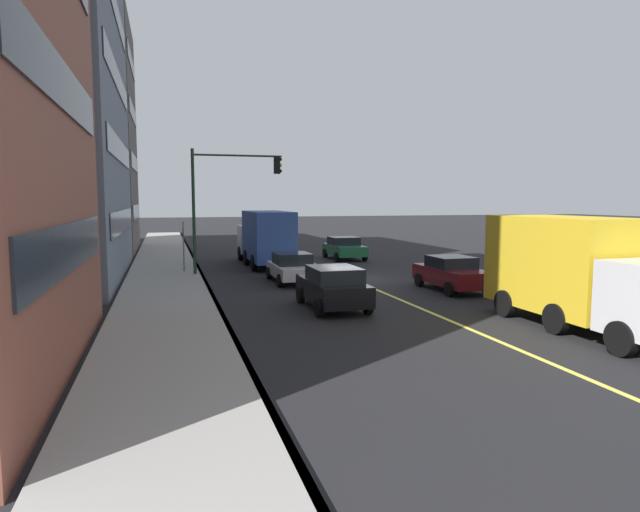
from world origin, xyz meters
TOP-DOWN VIEW (x-y plane):
  - ground at (0.00, 0.00)m, footprint 200.00×200.00m
  - sidewalk_slab at (0.00, 8.85)m, footprint 80.00×3.73m
  - curb_edge at (0.00, 7.06)m, footprint 80.00×0.16m
  - lane_stripe_center at (0.00, 0.00)m, footprint 80.00×0.16m
  - building_glass_right at (18.96, 17.43)m, footprint 11.12×13.10m
  - car_green at (8.77, -2.59)m, footprint 3.96×2.10m
  - car_maroon at (-4.35, -3.11)m, footprint 4.12×1.98m
  - car_white at (-0.23, 3.03)m, footprint 3.94×1.96m
  - car_black at (-6.75, 3.05)m, footprint 3.98×1.95m
  - truck_blue at (6.66, 3.08)m, footprint 8.12×2.39m
  - truck_yellow at (-11.66, -3.29)m, footprint 7.05×2.65m
  - traffic_light_mast at (2.99, 5.72)m, footprint 0.28×4.65m
  - street_sign_post at (4.28, 7.89)m, footprint 0.60×0.08m

SIDE VIEW (x-z plane):
  - ground at x=0.00m, z-range 0.00..0.00m
  - lane_stripe_center at x=0.00m, z-range 0.00..0.01m
  - sidewalk_slab at x=0.00m, z-range 0.00..0.15m
  - curb_edge at x=0.00m, z-range 0.00..0.15m
  - car_white at x=-0.23m, z-range 0.01..1.42m
  - car_green at x=8.77m, z-range 0.02..1.48m
  - car_maroon at x=-4.35m, z-range 0.02..1.49m
  - car_black at x=-6.75m, z-range 0.03..1.56m
  - street_sign_post at x=4.28m, z-range 0.25..3.02m
  - truck_blue at x=6.66m, z-range 0.08..3.33m
  - truck_yellow at x=-11.66m, z-range 0.08..3.46m
  - traffic_light_mast at x=2.99m, z-range 1.20..7.66m
  - building_glass_right at x=18.96m, z-range 0.00..17.15m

